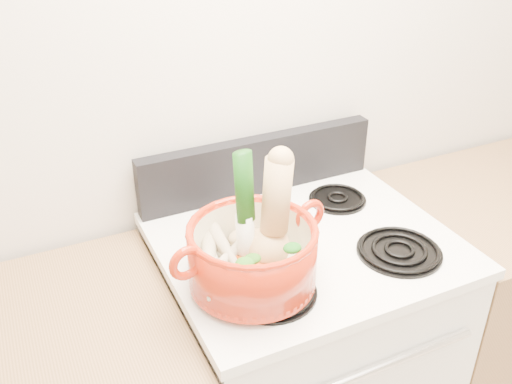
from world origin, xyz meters
name	(u,v)px	position (x,y,z in m)	size (l,w,h in m)	color
wall_back	(251,78)	(0.00, 1.75, 1.30)	(3.50, 0.02, 2.60)	silver
stove_body	(299,367)	(0.00, 1.40, 0.46)	(0.76, 0.65, 0.92)	white
cooktop	(306,244)	(0.00, 1.40, 0.93)	(0.78, 0.67, 0.03)	white
control_backsplash	(259,165)	(0.00, 1.70, 1.04)	(0.76, 0.05, 0.18)	black
oven_handle	(373,370)	(0.00, 1.06, 0.78)	(0.02, 0.02, 0.60)	silver
burner_front_left	(270,290)	(-0.19, 1.24, 0.96)	(0.22, 0.22, 0.02)	black
burner_front_right	(399,250)	(0.19, 1.24, 0.96)	(0.22, 0.22, 0.02)	black
burner_back_left	(222,228)	(-0.19, 1.54, 0.96)	(0.17, 0.17, 0.02)	black
burner_back_right	(337,198)	(0.19, 1.54, 0.96)	(0.17, 0.17, 0.02)	black
dutch_oven	(252,255)	(-0.22, 1.28, 1.04)	(0.30, 0.30, 0.15)	#A7200A
pot_handle_left	(187,263)	(-0.39, 1.25, 1.09)	(0.08, 0.08, 0.02)	#A7200A
pot_handle_right	(310,215)	(-0.05, 1.31, 1.09)	(0.08, 0.08, 0.02)	#A7200A
squash	(269,215)	(-0.17, 1.29, 1.14)	(0.12, 0.12, 0.28)	tan
leek	(246,211)	(-0.22, 1.31, 1.15)	(0.05, 0.05, 0.31)	silver
ginger	(243,238)	(-0.19, 1.39, 1.02)	(0.08, 0.06, 0.04)	tan
parsnip_0	(217,265)	(-0.30, 1.31, 1.02)	(0.04, 0.04, 0.20)	beige
parsnip_1	(209,265)	(-0.32, 1.31, 1.03)	(0.04, 0.04, 0.21)	beige
parsnip_2	(225,249)	(-0.26, 1.34, 1.04)	(0.05, 0.05, 0.21)	beige
parsnip_3	(221,261)	(-0.29, 1.30, 1.04)	(0.04, 0.04, 0.16)	beige
parsnip_4	(226,247)	(-0.26, 1.33, 1.05)	(0.04, 0.04, 0.22)	beige
carrot_0	(244,276)	(-0.25, 1.25, 1.02)	(0.03, 0.03, 0.15)	#D05A0A
carrot_1	(249,279)	(-0.25, 1.22, 1.03)	(0.03, 0.03, 0.16)	red
carrot_2	(258,268)	(-0.22, 1.25, 1.03)	(0.03, 0.03, 0.17)	#CE530A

